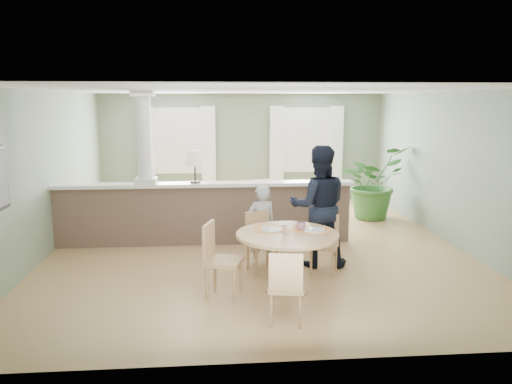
{
  "coord_description": "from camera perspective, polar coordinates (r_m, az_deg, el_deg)",
  "views": [
    {
      "loc": [
        -0.71,
        -8.5,
        2.54
      ],
      "look_at": [
        -0.08,
        -1.0,
        1.15
      ],
      "focal_mm": 35.0,
      "sensor_mm": 36.0,
      "label": 1
    }
  ],
  "objects": [
    {
      "name": "ground",
      "position": [
        8.9,
        -0.03,
        -6.13
      ],
      "size": [
        8.0,
        8.0,
        0.0
      ],
      "primitive_type": "plane",
      "color": "tan",
      "rests_on": "ground"
    },
    {
      "name": "man_person",
      "position": [
        7.71,
        7.16,
        -1.64
      ],
      "size": [
        0.96,
        0.78,
        1.87
      ],
      "primitive_type": "imported",
      "rotation": [
        0.0,
        0.0,
        3.06
      ],
      "color": "black",
      "rests_on": "ground"
    },
    {
      "name": "chair_side",
      "position": [
        6.55,
        -4.35,
        -7.33
      ],
      "size": [
        0.55,
        0.55,
        0.99
      ],
      "rotation": [
        0.0,
        0.0,
        1.28
      ],
      "color": "tan",
      "rests_on": "ground"
    },
    {
      "name": "chair_far_boy",
      "position": [
        7.5,
        0.46,
        -5.38
      ],
      "size": [
        0.51,
        0.51,
        0.89
      ],
      "rotation": [
        0.0,
        0.0,
        0.32
      ],
      "color": "tan",
      "rests_on": "ground"
    },
    {
      "name": "chair_near",
      "position": [
        5.76,
        3.44,
        -10.49
      ],
      "size": [
        0.46,
        0.46,
        0.88
      ],
      "rotation": [
        0.0,
        0.0,
        2.97
      ],
      "color": "tan",
      "rests_on": "ground"
    },
    {
      "name": "dining_table",
      "position": [
        6.65,
        3.62,
        -6.08
      ],
      "size": [
        1.35,
        1.35,
        0.92
      ],
      "rotation": [
        0.0,
        0.0,
        -0.06
      ],
      "color": "tan",
      "rests_on": "ground"
    },
    {
      "name": "chair_far_man",
      "position": [
        7.54,
        7.88,
        -5.52
      ],
      "size": [
        0.51,
        0.51,
        0.87
      ],
      "rotation": [
        0.0,
        0.0,
        -0.39
      ],
      "color": "tan",
      "rests_on": "ground"
    },
    {
      "name": "sofa",
      "position": [
        10.52,
        -2.86,
        -1.27
      ],
      "size": [
        2.94,
        1.71,
        0.81
      ],
      "primitive_type": "imported",
      "rotation": [
        0.0,
        0.0,
        0.24
      ],
      "color": "#876649",
      "rests_on": "ground"
    },
    {
      "name": "child_person",
      "position": [
        7.72,
        0.62,
        -3.85
      ],
      "size": [
        0.52,
        0.4,
        1.27
      ],
      "primitive_type": "imported",
      "rotation": [
        0.0,
        0.0,
        3.37
      ],
      "color": "#9A9A9F",
      "rests_on": "ground"
    },
    {
      "name": "room_shell",
      "position": [
        9.18,
        -0.54,
        5.91
      ],
      "size": [
        7.02,
        8.02,
        2.71
      ],
      "color": "gray",
      "rests_on": "ground"
    },
    {
      "name": "pony_wall",
      "position": [
        8.89,
        -6.48,
        -1.51
      ],
      "size": [
        5.32,
        0.38,
        2.7
      ],
      "color": "brown",
      "rests_on": "ground"
    },
    {
      "name": "houseplant",
      "position": [
        11.09,
        13.16,
        1.1
      ],
      "size": [
        1.86,
        1.81,
        1.58
      ],
      "primitive_type": "imported",
      "rotation": [
        0.0,
        0.0,
        0.59
      ],
      "color": "#32692A",
      "rests_on": "ground"
    }
  ]
}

